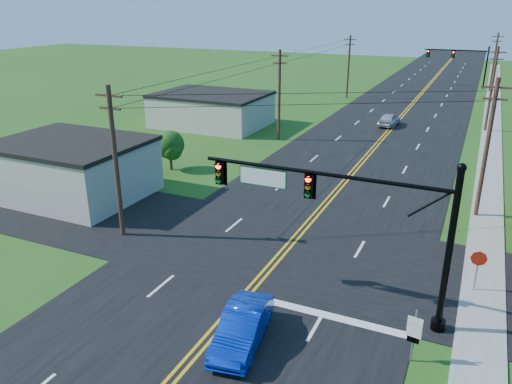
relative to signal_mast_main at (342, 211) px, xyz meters
The scene contains 18 objects.
road_main 42.49m from the signal_mast_main, 95.90° to the left, with size 16.00×220.00×0.04m, color black.
road_cross 7.56m from the signal_mast_main, 137.32° to the left, with size 70.00×10.00×0.04m, color black.
sidewalk 32.93m from the signal_mast_main, 79.10° to the left, with size 2.00×160.00×0.08m, color gray.
signal_mast_main is the anchor object (origin of this frame).
signal_mast_far 72.00m from the signal_mast_main, 89.92° to the left, with size 10.98×0.60×7.48m.
cream_bldg_near 22.33m from the signal_mast_main, 164.29° to the left, with size 10.20×8.20×4.10m.
cream_bldg_far 38.12m from the signal_mast_main, 127.88° to the left, with size 12.20×9.20×3.70m.
utility_pole_left_a 13.98m from the signal_mast_main, behind, with size 1.80×0.28×9.00m.
utility_pole_left_b 30.34m from the signal_mast_main, 117.14° to the left, with size 1.80×0.28×9.00m.
utility_pole_left_c 55.74m from the signal_mast_main, 104.37° to the left, with size 1.80×0.28×9.00m.
utility_pole_right_a 15.03m from the signal_mast_main, 68.69° to the left, with size 1.80×0.28×9.00m.
utility_pole_right_b 40.37m from the signal_mast_main, 82.22° to the left, with size 1.80×0.28×9.00m.
utility_pole_right_c 70.21m from the signal_mast_main, 85.54° to the left, with size 1.80×0.28×9.00m.
tree_left 23.22m from the signal_mast_main, 142.64° to the left, with size 2.40×2.40×3.37m.
blue_car 6.46m from the signal_mast_main, 122.78° to the right, with size 1.58×4.53×1.49m, color #082BB7.
distant_car 38.44m from the signal_mast_main, 96.93° to the left, with size 1.72×4.27×1.46m, color silver.
route_sign 5.64m from the signal_mast_main, 34.40° to the right, with size 0.58×0.13×2.32m.
stop_sign 7.68m from the signal_mast_main, 34.75° to the left, with size 0.77×0.12×2.16m.
Camera 1 is at (9.16, -11.53, 13.06)m, focal length 35.00 mm.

